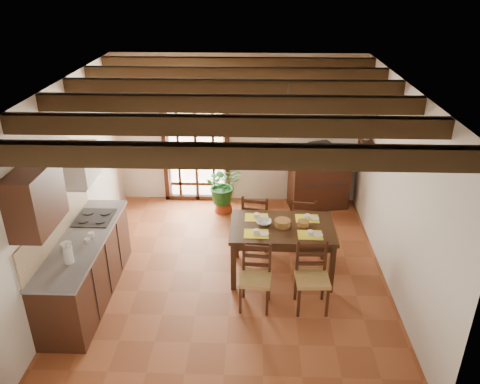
{
  "coord_description": "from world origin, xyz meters",
  "views": [
    {
      "loc": [
        0.32,
        -5.78,
        4.12
      ],
      "look_at": [
        0.1,
        0.4,
        1.15
      ],
      "focal_mm": 35.0,
      "sensor_mm": 36.0,
      "label": 1
    }
  ],
  "objects_px": {
    "potted_plant": "(223,184)",
    "pendant_lamp": "(286,139)",
    "chair_near_left": "(255,288)",
    "chair_far_right": "(302,231)",
    "dining_table": "(282,232)",
    "kitchen_counter": "(86,267)",
    "crt_tv": "(321,152)",
    "sideboard": "(319,184)",
    "chair_near_right": "(311,289)",
    "chair_far_left": "(256,229)"
  },
  "relations": [
    {
      "from": "dining_table",
      "to": "chair_far_right",
      "type": "relative_size",
      "value": 1.62
    },
    {
      "from": "chair_far_right",
      "to": "crt_tv",
      "type": "xyz_separation_m",
      "value": [
        0.42,
        1.44,
        0.81
      ]
    },
    {
      "from": "kitchen_counter",
      "to": "chair_far_right",
      "type": "distance_m",
      "value": 3.35
    },
    {
      "from": "chair_far_right",
      "to": "sideboard",
      "type": "relative_size",
      "value": 0.86
    },
    {
      "from": "chair_far_left",
      "to": "crt_tv",
      "type": "distance_m",
      "value": 2.02
    },
    {
      "from": "chair_near_left",
      "to": "crt_tv",
      "type": "bearing_deg",
      "value": 74.03
    },
    {
      "from": "sideboard",
      "to": "crt_tv",
      "type": "xyz_separation_m",
      "value": [
        -0.0,
        -0.01,
        0.65
      ]
    },
    {
      "from": "chair_near_left",
      "to": "chair_far_right",
      "type": "relative_size",
      "value": 0.96
    },
    {
      "from": "kitchen_counter",
      "to": "potted_plant",
      "type": "bearing_deg",
      "value": 56.36
    },
    {
      "from": "dining_table",
      "to": "chair_near_right",
      "type": "xyz_separation_m",
      "value": [
        0.36,
        -0.76,
        -0.41
      ]
    },
    {
      "from": "kitchen_counter",
      "to": "chair_far_left",
      "type": "height_order",
      "value": "kitchen_counter"
    },
    {
      "from": "chair_near_right",
      "to": "crt_tv",
      "type": "distance_m",
      "value": 3.1
    },
    {
      "from": "chair_far_right",
      "to": "pendant_lamp",
      "type": "distance_m",
      "value": 1.94
    },
    {
      "from": "chair_near_left",
      "to": "pendant_lamp",
      "type": "relative_size",
      "value": 1.05
    },
    {
      "from": "chair_far_left",
      "to": "pendant_lamp",
      "type": "xyz_separation_m",
      "value": [
        0.37,
        -0.66,
        1.78
      ]
    },
    {
      "from": "chair_far_left",
      "to": "potted_plant",
      "type": "xyz_separation_m",
      "value": [
        -0.61,
        1.17,
        0.27
      ]
    },
    {
      "from": "dining_table",
      "to": "kitchen_counter",
      "type": "bearing_deg",
      "value": -166.55
    },
    {
      "from": "chair_near_right",
      "to": "crt_tv",
      "type": "xyz_separation_m",
      "value": [
        0.43,
        2.96,
        0.81
      ]
    },
    {
      "from": "sideboard",
      "to": "potted_plant",
      "type": "distance_m",
      "value": 1.8
    },
    {
      "from": "crt_tv",
      "to": "chair_near_right",
      "type": "bearing_deg",
      "value": -118.44
    },
    {
      "from": "chair_far_left",
      "to": "potted_plant",
      "type": "height_order",
      "value": "potted_plant"
    },
    {
      "from": "kitchen_counter",
      "to": "potted_plant",
      "type": "relative_size",
      "value": 1.18
    },
    {
      "from": "chair_far_left",
      "to": "potted_plant",
      "type": "relative_size",
      "value": 0.5
    },
    {
      "from": "potted_plant",
      "to": "pendant_lamp",
      "type": "xyz_separation_m",
      "value": [
        0.98,
        -1.83,
        1.51
      ]
    },
    {
      "from": "chair_near_left",
      "to": "potted_plant",
      "type": "relative_size",
      "value": 0.46
    },
    {
      "from": "dining_table",
      "to": "crt_tv",
      "type": "height_order",
      "value": "crt_tv"
    },
    {
      "from": "crt_tv",
      "to": "chair_far_right",
      "type": "bearing_deg",
      "value": -126.41
    },
    {
      "from": "kitchen_counter",
      "to": "pendant_lamp",
      "type": "bearing_deg",
      "value": 15.04
    },
    {
      "from": "chair_near_left",
      "to": "sideboard",
      "type": "xyz_separation_m",
      "value": [
        1.17,
        2.96,
        0.18
      ]
    },
    {
      "from": "dining_table",
      "to": "chair_near_left",
      "type": "height_order",
      "value": "chair_near_left"
    },
    {
      "from": "chair_near_left",
      "to": "chair_far_left",
      "type": "height_order",
      "value": "chair_far_left"
    },
    {
      "from": "chair_near_right",
      "to": "chair_far_left",
      "type": "bearing_deg",
      "value": 113.63
    },
    {
      "from": "chair_far_left",
      "to": "potted_plant",
      "type": "distance_m",
      "value": 1.34
    },
    {
      "from": "chair_near_left",
      "to": "potted_plant",
      "type": "distance_m",
      "value": 2.77
    },
    {
      "from": "kitchen_counter",
      "to": "chair_far_right",
      "type": "height_order",
      "value": "kitchen_counter"
    },
    {
      "from": "kitchen_counter",
      "to": "chair_near_right",
      "type": "bearing_deg",
      "value": -2.7
    },
    {
      "from": "chair_near_right",
      "to": "chair_far_left",
      "type": "xyz_separation_m",
      "value": [
        -0.73,
        1.52,
        0.0
      ]
    },
    {
      "from": "chair_far_right",
      "to": "crt_tv",
      "type": "distance_m",
      "value": 1.71
    },
    {
      "from": "kitchen_counter",
      "to": "sideboard",
      "type": "bearing_deg",
      "value": 39.17
    },
    {
      "from": "sideboard",
      "to": "pendant_lamp",
      "type": "xyz_separation_m",
      "value": [
        -0.8,
        -2.11,
        1.62
      ]
    },
    {
      "from": "kitchen_counter",
      "to": "sideboard",
      "type": "distance_m",
      "value": 4.47
    },
    {
      "from": "potted_plant",
      "to": "pendant_lamp",
      "type": "relative_size",
      "value": 2.26
    },
    {
      "from": "chair_near_right",
      "to": "chair_far_right",
      "type": "bearing_deg",
      "value": 87.58
    },
    {
      "from": "chair_near_left",
      "to": "chair_near_right",
      "type": "bearing_deg",
      "value": 5.25
    },
    {
      "from": "crt_tv",
      "to": "chair_far_left",
      "type": "bearing_deg",
      "value": -149.1
    },
    {
      "from": "crt_tv",
      "to": "pendant_lamp",
      "type": "height_order",
      "value": "pendant_lamp"
    },
    {
      "from": "dining_table",
      "to": "chair_near_left",
      "type": "relative_size",
      "value": 1.69
    },
    {
      "from": "kitchen_counter",
      "to": "chair_far_left",
      "type": "bearing_deg",
      "value": 30.91
    },
    {
      "from": "dining_table",
      "to": "potted_plant",
      "type": "height_order",
      "value": "potted_plant"
    },
    {
      "from": "chair_near_right",
      "to": "chair_far_right",
      "type": "xyz_separation_m",
      "value": [
        0.01,
        1.52,
        -0.0
      ]
    }
  ]
}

